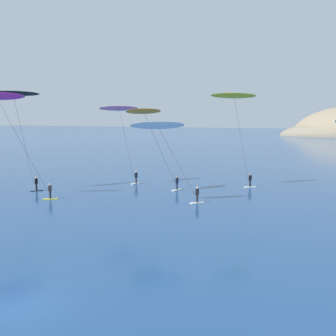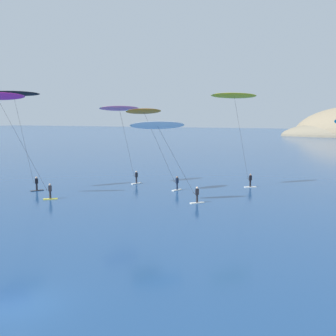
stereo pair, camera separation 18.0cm
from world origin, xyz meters
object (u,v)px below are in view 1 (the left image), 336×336
kitesurfer_white (161,131)px  kitesurfer_black (15,102)px  kitesurfer_magenta (1,105)px  kitesurfer_pink (121,114)px  kitesurfer_orange (147,118)px  kitesurfer_yellow (235,102)px

kitesurfer_white → kitesurfer_black: kitesurfer_black is taller
kitesurfer_magenta → kitesurfer_pink: (5.97, 13.74, -0.95)m
kitesurfer_pink → kitesurfer_white: bearing=-41.8°
kitesurfer_magenta → kitesurfer_black: (-2.15, 4.15, 0.43)m
kitesurfer_white → kitesurfer_magenta: 16.87m
kitesurfer_orange → kitesurfer_yellow: kitesurfer_yellow is taller
kitesurfer_white → kitesurfer_magenta: kitesurfer_magenta is taller
kitesurfer_white → kitesurfer_pink: bearing=138.2°
kitesurfer_orange → kitesurfer_yellow: bearing=43.9°
kitesurfer_magenta → kitesurfer_pink: size_ratio=1.11×
kitesurfer_orange → kitesurfer_pink: size_ratio=0.96×
kitesurfer_yellow → kitesurfer_pink: 14.40m
kitesurfer_orange → kitesurfer_black: (-13.99, -5.54, 1.83)m
kitesurfer_yellow → kitesurfer_pink: size_ratio=1.14×
kitesurfer_orange → kitesurfer_magenta: size_ratio=0.86×
kitesurfer_white → kitesurfer_yellow: bearing=72.9°
kitesurfer_white → kitesurfer_black: size_ratio=0.72×
kitesurfer_yellow → kitesurfer_pink: kitesurfer_yellow is taller
kitesurfer_black → kitesurfer_orange: bearing=21.6°
kitesurfer_magenta → kitesurfer_black: bearing=117.4°
kitesurfer_orange → kitesurfer_black: size_ratio=0.83×
kitesurfer_white → kitesurfer_black: (-18.11, -0.65, 3.06)m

